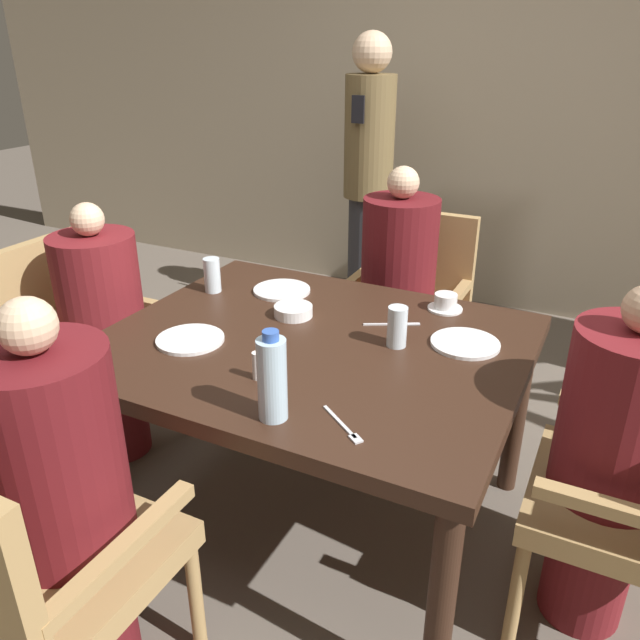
{
  "coord_description": "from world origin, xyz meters",
  "views": [
    {
      "loc": [
        0.83,
        -1.6,
        1.62
      ],
      "look_at": [
        0.0,
        0.05,
        0.77
      ],
      "focal_mm": 35.0,
      "sensor_mm": 36.0,
      "label": 1
    }
  ],
  "objects_px": {
    "chair_left_side": "(82,337)",
    "plate_dessert_center": "(282,290)",
    "standing_host": "(368,177)",
    "bowl_small": "(293,311)",
    "chair_near_corner": "(25,566)",
    "plate_main_left": "(190,339)",
    "diner_in_far_chair": "(397,294)",
    "glass_tall_mid": "(397,327)",
    "teacup_with_saucer": "(445,303)",
    "diner_in_right_chair": "(612,463)",
    "water_bottle": "(272,378)",
    "diner_in_left_chair": "(105,332)",
    "chair_far_side": "(406,302)",
    "diner_in_near_chair": "(65,503)",
    "glass_tall_near": "(212,275)",
    "plate_main_right": "(465,343)"
  },
  "relations": [
    {
      "from": "diner_in_right_chair",
      "to": "teacup_with_saucer",
      "type": "xyz_separation_m",
      "value": [
        -0.61,
        0.43,
        0.19
      ]
    },
    {
      "from": "diner_in_far_chair",
      "to": "bowl_small",
      "type": "distance_m",
      "value": 0.7
    },
    {
      "from": "bowl_small",
      "to": "glass_tall_mid",
      "type": "xyz_separation_m",
      "value": [
        0.4,
        -0.05,
        0.05
      ]
    },
    {
      "from": "chair_near_corner",
      "to": "glass_tall_mid",
      "type": "relative_size",
      "value": 6.73
    },
    {
      "from": "standing_host",
      "to": "glass_tall_near",
      "type": "height_order",
      "value": "standing_host"
    },
    {
      "from": "chair_near_corner",
      "to": "plate_main_left",
      "type": "relative_size",
      "value": 4.06
    },
    {
      "from": "chair_near_corner",
      "to": "teacup_with_saucer",
      "type": "height_order",
      "value": "chair_near_corner"
    },
    {
      "from": "teacup_with_saucer",
      "to": "bowl_small",
      "type": "relative_size",
      "value": 0.92
    },
    {
      "from": "diner_in_right_chair",
      "to": "teacup_with_saucer",
      "type": "relative_size",
      "value": 8.62
    },
    {
      "from": "diner_in_right_chair",
      "to": "water_bottle",
      "type": "bearing_deg",
      "value": -151.47
    },
    {
      "from": "plate_main_left",
      "to": "chair_left_side",
      "type": "bearing_deg",
      "value": 165.71
    },
    {
      "from": "diner_in_near_chair",
      "to": "bowl_small",
      "type": "xyz_separation_m",
      "value": [
        0.12,
        0.95,
        0.16
      ]
    },
    {
      "from": "bowl_small",
      "to": "water_bottle",
      "type": "distance_m",
      "value": 0.64
    },
    {
      "from": "chair_left_side",
      "to": "diner_in_far_chair",
      "type": "relative_size",
      "value": 0.78
    },
    {
      "from": "diner_in_near_chair",
      "to": "diner_in_left_chair",
      "type": "bearing_deg",
      "value": 129.13
    },
    {
      "from": "diner_in_right_chair",
      "to": "diner_in_near_chair",
      "type": "relative_size",
      "value": 0.96
    },
    {
      "from": "glass_tall_mid",
      "to": "plate_main_left",
      "type": "bearing_deg",
      "value": -156.06
    },
    {
      "from": "diner_in_right_chair",
      "to": "water_bottle",
      "type": "distance_m",
      "value": 0.96
    },
    {
      "from": "diner_in_right_chair",
      "to": "glass_tall_near",
      "type": "xyz_separation_m",
      "value": [
        -1.46,
        0.21,
        0.24
      ]
    },
    {
      "from": "chair_far_side",
      "to": "glass_tall_mid",
      "type": "xyz_separation_m",
      "value": [
        0.25,
        -0.86,
        0.29
      ]
    },
    {
      "from": "teacup_with_saucer",
      "to": "glass_tall_near",
      "type": "xyz_separation_m",
      "value": [
        -0.85,
        -0.23,
        0.04
      ]
    },
    {
      "from": "chair_far_side",
      "to": "diner_in_near_chair",
      "type": "distance_m",
      "value": 1.77
    },
    {
      "from": "chair_far_side",
      "to": "plate_main_right",
      "type": "xyz_separation_m",
      "value": [
        0.45,
        -0.76,
        0.23
      ]
    },
    {
      "from": "plate_main_left",
      "to": "diner_in_right_chair",
      "type": "bearing_deg",
      "value": 8.1
    },
    {
      "from": "diner_in_far_chair",
      "to": "teacup_with_saucer",
      "type": "relative_size",
      "value": 9.17
    },
    {
      "from": "plate_main_left",
      "to": "teacup_with_saucer",
      "type": "bearing_deg",
      "value": 42.95
    },
    {
      "from": "diner_in_left_chair",
      "to": "bowl_small",
      "type": "relative_size",
      "value": 7.92
    },
    {
      "from": "chair_far_side",
      "to": "plate_dessert_center",
      "type": "xyz_separation_m",
      "value": [
        -0.3,
        -0.62,
        0.23
      ]
    },
    {
      "from": "chair_left_side",
      "to": "plate_dessert_center",
      "type": "xyz_separation_m",
      "value": [
        0.76,
        0.32,
        0.23
      ]
    },
    {
      "from": "chair_left_side",
      "to": "bowl_small",
      "type": "height_order",
      "value": "chair_left_side"
    },
    {
      "from": "diner_in_far_chair",
      "to": "chair_near_corner",
      "type": "distance_m",
      "value": 1.77
    },
    {
      "from": "chair_near_corner",
      "to": "diner_in_near_chair",
      "type": "relative_size",
      "value": 0.79
    },
    {
      "from": "chair_left_side",
      "to": "chair_far_side",
      "type": "bearing_deg",
      "value": 41.71
    },
    {
      "from": "diner_in_left_chair",
      "to": "standing_host",
      "type": "distance_m",
      "value": 1.79
    },
    {
      "from": "diner_in_near_chair",
      "to": "plate_dessert_center",
      "type": "bearing_deg",
      "value": 91.64
    },
    {
      "from": "chair_near_corner",
      "to": "standing_host",
      "type": "height_order",
      "value": "standing_host"
    },
    {
      "from": "diner_in_left_chair",
      "to": "glass_tall_mid",
      "type": "relative_size",
      "value": 8.11
    },
    {
      "from": "plate_main_left",
      "to": "glass_tall_near",
      "type": "relative_size",
      "value": 1.66
    },
    {
      "from": "diner_in_near_chair",
      "to": "standing_host",
      "type": "relative_size",
      "value": 0.68
    },
    {
      "from": "diner_in_right_chair",
      "to": "glass_tall_mid",
      "type": "distance_m",
      "value": 0.71
    },
    {
      "from": "diner_in_left_chair",
      "to": "chair_far_side",
      "type": "bearing_deg",
      "value": 45.69
    },
    {
      "from": "diner_in_left_chair",
      "to": "plate_main_left",
      "type": "height_order",
      "value": "diner_in_left_chair"
    },
    {
      "from": "diner_in_left_chair",
      "to": "plate_main_left",
      "type": "distance_m",
      "value": 0.63
    },
    {
      "from": "standing_host",
      "to": "bowl_small",
      "type": "distance_m",
      "value": 1.62
    },
    {
      "from": "diner_in_right_chair",
      "to": "teacup_with_saucer",
      "type": "bearing_deg",
      "value": 144.55
    },
    {
      "from": "water_bottle",
      "to": "glass_tall_near",
      "type": "distance_m",
      "value": 0.92
    },
    {
      "from": "bowl_small",
      "to": "water_bottle",
      "type": "height_order",
      "value": "water_bottle"
    },
    {
      "from": "standing_host",
      "to": "glass_tall_near",
      "type": "relative_size",
      "value": 12.46
    },
    {
      "from": "water_bottle",
      "to": "chair_left_side",
      "type": "bearing_deg",
      "value": 159.47
    },
    {
      "from": "diner_in_far_chair",
      "to": "glass_tall_mid",
      "type": "xyz_separation_m",
      "value": [
        0.25,
        -0.72,
        0.2
      ]
    }
  ]
}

